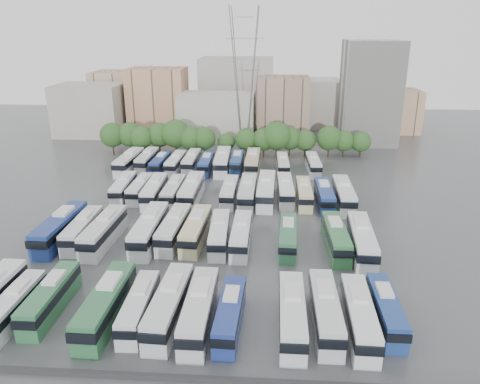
# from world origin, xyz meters

# --- Properties ---
(ground) EXTENTS (220.00, 220.00, 0.00)m
(ground) POSITION_xyz_m (0.00, 0.00, 0.00)
(ground) COLOR #424447
(ground) RESTS_ON ground
(parapet) EXTENTS (56.00, 0.50, 0.50)m
(parapet) POSITION_xyz_m (0.00, -33.00, 0.25)
(parapet) COLOR #2D2D30
(parapet) RESTS_ON ground
(tree_line) EXTENTS (64.67, 7.96, 8.59)m
(tree_line) POSITION_xyz_m (-2.29, 42.06, 4.44)
(tree_line) COLOR black
(tree_line) RESTS_ON ground
(city_buildings) EXTENTS (102.00, 35.00, 20.00)m
(city_buildings) POSITION_xyz_m (-7.46, 71.86, 7.87)
(city_buildings) COLOR #9E998E
(city_buildings) RESTS_ON ground
(apartment_tower) EXTENTS (14.00, 14.00, 26.00)m
(apartment_tower) POSITION_xyz_m (34.00, 58.00, 13.00)
(apartment_tower) COLOR silver
(apartment_tower) RESTS_ON ground
(electricity_pylon) EXTENTS (9.00, 6.91, 33.83)m
(electricity_pylon) POSITION_xyz_m (2.00, 50.00, 18.66)
(electricity_pylon) COLOR slate
(electricity_pylon) RESTS_ON ground
(bus_r0_s1) EXTENTS (2.50, 10.98, 3.44)m
(bus_r0_s1) POSITION_xyz_m (-18.22, -25.13, 1.69)
(bus_r0_s1) COLOR silver
(bus_r0_s1) RESTS_ON ground
(bus_r0_s2) EXTENTS (2.56, 11.55, 3.62)m
(bus_r0_s2) POSITION_xyz_m (-14.97, -23.39, 1.78)
(bus_r0_s2) COLOR #2E6D42
(bus_r0_s2) RESTS_ON ground
(bus_r0_s4) EXTENTS (3.04, 13.11, 4.10)m
(bus_r0_s4) POSITION_xyz_m (-8.29, -24.58, 2.01)
(bus_r0_s4) COLOR #2D6940
(bus_r0_s4) RESTS_ON ground
(bus_r0_s5) EXTENTS (2.61, 10.96, 3.42)m
(bus_r0_s5) POSITION_xyz_m (-4.81, -24.36, 1.68)
(bus_r0_s5) COLOR silver
(bus_r0_s5) RESTS_ON ground
(bus_r0_s6) EXTENTS (3.33, 12.83, 3.99)m
(bus_r0_s6) POSITION_xyz_m (-1.57, -24.23, 1.96)
(bus_r0_s6) COLOR silver
(bus_r0_s6) RESTS_ON ground
(bus_r0_s7) EXTENTS (2.80, 12.66, 3.97)m
(bus_r0_s7) POSITION_xyz_m (1.74, -24.86, 1.95)
(bus_r0_s7) COLOR silver
(bus_r0_s7) RESTS_ON ground
(bus_r0_s8) EXTENTS (2.82, 11.07, 3.45)m
(bus_r0_s8) POSITION_xyz_m (4.96, -25.01, 1.69)
(bus_r0_s8) COLOR navy
(bus_r0_s8) RESTS_ON ground
(bus_r0_s10) EXTENTS (2.76, 12.27, 3.84)m
(bus_r0_s10) POSITION_xyz_m (11.39, -24.87, 1.89)
(bus_r0_s10) COLOR silver
(bus_r0_s10) RESTS_ON ground
(bus_r0_s11) EXTENTS (2.74, 12.22, 3.83)m
(bus_r0_s11) POSITION_xyz_m (14.88, -24.06, 1.88)
(bus_r0_s11) COLOR silver
(bus_r0_s11) RESTS_ON ground
(bus_r0_s12) EXTENTS (2.90, 12.14, 3.79)m
(bus_r0_s12) POSITION_xyz_m (18.25, -24.78, 1.86)
(bus_r0_s12) COLOR white
(bus_r0_s12) RESTS_ON ground
(bus_r0_s13) EXTENTS (2.36, 10.82, 3.39)m
(bus_r0_s13) POSITION_xyz_m (21.31, -23.09, 1.67)
(bus_r0_s13) COLOR navy
(bus_r0_s13) RESTS_ON ground
(bus_r1_s0) EXTENTS (3.34, 13.66, 4.26)m
(bus_r1_s0) POSITION_xyz_m (-21.43, -6.05, 2.09)
(bus_r1_s0) COLOR navy
(bus_r1_s0) RESTS_ON ground
(bus_r1_s1) EXTENTS (2.79, 11.83, 3.70)m
(bus_r1_s1) POSITION_xyz_m (-18.28, -5.75, 1.81)
(bus_r1_s1) COLOR silver
(bus_r1_s1) RESTS_ON ground
(bus_r1_s2) EXTENTS (3.26, 12.92, 4.02)m
(bus_r1_s2) POSITION_xyz_m (-14.86, -6.49, 1.98)
(bus_r1_s2) COLOR silver
(bus_r1_s2) RESTS_ON ground
(bus_r1_s4) EXTENTS (2.98, 13.58, 4.26)m
(bus_r1_s4) POSITION_xyz_m (-8.41, -5.63, 2.09)
(bus_r1_s4) COLOR silver
(bus_r1_s4) RESTS_ON ground
(bus_r1_s5) EXTENTS (3.28, 12.52, 3.89)m
(bus_r1_s5) POSITION_xyz_m (-5.03, -4.70, 1.91)
(bus_r1_s5) COLOR silver
(bus_r1_s5) RESTS_ON ground
(bus_r1_s6) EXTENTS (3.21, 12.43, 3.87)m
(bus_r1_s6) POSITION_xyz_m (-1.78, -4.84, 1.90)
(bus_r1_s6) COLOR beige
(bus_r1_s6) RESTS_ON ground
(bus_r1_s7) EXTENTS (3.01, 11.73, 3.65)m
(bus_r1_s7) POSITION_xyz_m (1.75, -5.73, 1.79)
(bus_r1_s7) COLOR silver
(bus_r1_s7) RESTS_ON ground
(bus_r1_s8) EXTENTS (2.64, 11.67, 3.65)m
(bus_r1_s8) POSITION_xyz_m (4.88, -5.99, 1.79)
(bus_r1_s8) COLOR silver
(bus_r1_s8) RESTS_ON ground
(bus_r1_s10) EXTENTS (2.94, 11.26, 3.50)m
(bus_r1_s10) POSITION_xyz_m (11.51, -5.90, 1.72)
(bus_r1_s10) COLOR #2D6942
(bus_r1_s10) RESTS_ON ground
(bus_r1_s12) EXTENTS (3.00, 12.26, 3.82)m
(bus_r1_s12) POSITION_xyz_m (18.19, -6.08, 1.88)
(bus_r1_s12) COLOR #30723E
(bus_r1_s12) RESTS_ON ground
(bus_r1_s13) EXTENTS (3.53, 13.38, 4.16)m
(bus_r1_s13) POSITION_xyz_m (21.53, -7.21, 2.04)
(bus_r1_s13) COLOR silver
(bus_r1_s13) RESTS_ON ground
(bus_r2_s1) EXTENTS (2.98, 11.45, 3.56)m
(bus_r2_s1) POSITION_xyz_m (-17.95, 12.90, 1.75)
(bus_r2_s1) COLOR silver
(bus_r2_s1) RESTS_ON ground
(bus_r2_s2) EXTENTS (2.48, 10.97, 3.44)m
(bus_r2_s2) POSITION_xyz_m (-14.80, 12.65, 1.69)
(bus_r2_s2) COLOR silver
(bus_r2_s2) RESTS_ON ground
(bus_r2_s3) EXTENTS (3.00, 12.35, 3.85)m
(bus_r2_s3) POSITION_xyz_m (-11.73, 11.06, 1.89)
(bus_r2_s3) COLOR white
(bus_r2_s3) RESTS_ON ground
(bus_r2_s4) EXTENTS (2.63, 11.67, 3.66)m
(bus_r2_s4) POSITION_xyz_m (-8.30, 11.18, 1.79)
(bus_r2_s4) COLOR silver
(bus_r2_s4) RESTS_ON ground
(bus_r2_s5) EXTENTS (2.95, 13.16, 4.12)m
(bus_r2_s5) POSITION_xyz_m (-5.04, 11.20, 2.02)
(bus_r2_s5) COLOR silver
(bus_r2_s5) RESTS_ON ground
(bus_r2_s7) EXTENTS (2.60, 11.27, 3.52)m
(bus_r2_s7) POSITION_xyz_m (1.64, 11.96, 1.73)
(bus_r2_s7) COLOR silver
(bus_r2_s7) RESTS_ON ground
(bus_r2_s8) EXTENTS (2.98, 12.82, 4.01)m
(bus_r2_s8) POSITION_xyz_m (4.90, 11.25, 1.97)
(bus_r2_s8) COLOR silver
(bus_r2_s8) RESTS_ON ground
(bus_r2_s9) EXTENTS (3.32, 13.60, 4.24)m
(bus_r2_s9) POSITION_xyz_m (8.16, 12.28, 2.08)
(bus_r2_s9) COLOR white
(bus_r2_s9) RESTS_ON ground
(bus_r2_s10) EXTENTS (2.99, 12.15, 3.79)m
(bus_r2_s10) POSITION_xyz_m (11.58, 13.18, 1.86)
(bus_r2_s10) COLOR white
(bus_r2_s10) RESTS_ON ground
(bus_r2_s11) EXTENTS (2.50, 11.39, 3.57)m
(bus_r2_s11) POSITION_xyz_m (14.85, 11.96, 1.75)
(bus_r2_s11) COLOR beige
(bus_r2_s11) RESTS_ON ground
(bus_r2_s12) EXTENTS (2.72, 11.85, 3.71)m
(bus_r2_s12) POSITION_xyz_m (18.32, 10.99, 1.82)
(bus_r2_s12) COLOR navy
(bus_r2_s12) RESTS_ON ground
(bus_r2_s13) EXTENTS (2.93, 12.99, 4.07)m
(bus_r2_s13) POSITION_xyz_m (21.65, 11.09, 2.00)
(bus_r2_s13) COLOR silver
(bus_r2_s13) RESTS_ON ground
(bus_r3_s0) EXTENTS (3.45, 13.08, 4.07)m
(bus_r3_s0) POSITION_xyz_m (-21.50, 28.59, 2.00)
(bus_r3_s0) COLOR silver
(bus_r3_s0) RESTS_ON ground
(bus_r3_s1) EXTENTS (2.75, 11.88, 3.72)m
(bus_r3_s1) POSITION_xyz_m (-18.14, 30.82, 1.82)
(bus_r3_s1) COLOR silver
(bus_r3_s1) RESTS_ON ground
(bus_r3_s2) EXTENTS (2.75, 10.97, 3.42)m
(bus_r3_s2) POSITION_xyz_m (-14.79, 28.99, 1.68)
(bus_r3_s2) COLOR navy
(bus_r3_s2) RESTS_ON ground
(bus_r3_s3) EXTENTS (2.88, 11.42, 3.56)m
(bus_r3_s3) POSITION_xyz_m (-11.49, 29.21, 1.75)
(bus_r3_s3) COLOR silver
(bus_r3_s3) RESTS_ON ground
(bus_r3_s4) EXTENTS (2.67, 11.65, 3.65)m
(bus_r3_s4) POSITION_xyz_m (-8.30, 30.56, 1.79)
(bus_r3_s4) COLOR silver
(bus_r3_s4) RESTS_ON ground
(bus_r3_s5) EXTENTS (2.40, 10.87, 3.41)m
(bus_r3_s5) POSITION_xyz_m (-4.89, 29.15, 1.67)
(bus_r3_s5) COLOR navy
(bus_r3_s5) RESTS_ON ground
(bus_r3_s6) EXTENTS (3.32, 13.60, 4.24)m
(bus_r3_s6) POSITION_xyz_m (-1.47, 29.98, 2.08)
(bus_r3_s6) COLOR silver
(bus_r3_s6) RESTS_ON ground
(bus_r3_s7) EXTENTS (2.54, 11.20, 3.51)m
(bus_r3_s7) POSITION_xyz_m (1.58, 30.86, 1.72)
(bus_r3_s7) COLOR navy
(bus_r3_s7) RESTS_ON ground
(bus_r3_s8) EXTENTS (2.98, 13.07, 4.09)m
(bus_r3_s8) POSITION_xyz_m (5.00, 29.87, 2.01)
(bus_r3_s8) COLOR tan
(bus_r3_s8) RESTS_ON ground
(bus_r3_s10) EXTENTS (2.66, 10.95, 3.42)m
(bus_r3_s10) POSITION_xyz_m (11.43, 29.90, 1.68)
(bus_r3_s10) COLOR silver
(bus_r3_s10) RESTS_ON ground
(bus_r3_s12) EXTENTS (2.79, 11.17, 3.48)m
(bus_r3_s12) POSITION_xyz_m (17.94, 30.30, 1.71)
(bus_r3_s12) COLOR silver
(bus_r3_s12) RESTS_ON ground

